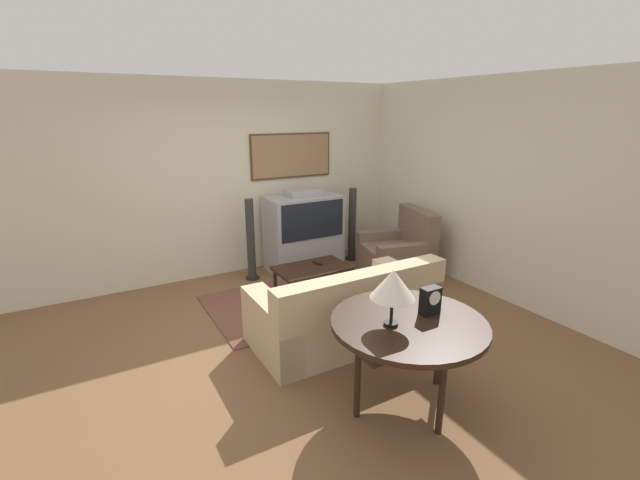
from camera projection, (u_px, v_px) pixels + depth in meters
The scene contains 14 objects.
ground_plane at pixel (300, 331), 4.62m from camera, with size 12.00×12.00×0.00m, color brown.
wall_back at pixel (230, 180), 6.00m from camera, with size 12.00×0.10×2.70m.
wall_right at pixel (481, 187), 5.47m from camera, with size 0.06×12.00×2.70m.
area_rug at pixel (304, 299), 5.39m from camera, with size 2.32×1.47×0.01m.
tv at pixel (304, 232), 6.33m from camera, with size 1.09×0.59×1.19m.
couch at pixel (346, 312), 4.38m from camera, with size 1.88×0.93×0.84m.
armchair at pixel (398, 254), 6.16m from camera, with size 1.05×1.08×0.94m.
coffee_table at pixel (312, 270), 5.35m from camera, with size 0.91×0.56×0.41m.
console_table at pixel (409, 328), 3.29m from camera, with size 1.20×1.20×0.74m.
table_lamp at pixel (393, 285), 3.11m from camera, with size 0.33×0.33×0.44m.
mantel_clock at pixel (430, 301), 3.35m from camera, with size 0.16×0.10×0.22m.
remote at pixel (317, 263), 5.44m from camera, with size 0.08×0.17×0.02m.
speaker_tower_left at pixel (251, 242), 5.91m from camera, with size 0.20×0.20×1.15m.
speaker_tower_right at pixel (352, 226), 6.71m from camera, with size 0.20×0.20×1.15m.
Camera 1 is at (-1.86, -3.69, 2.28)m, focal length 24.00 mm.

